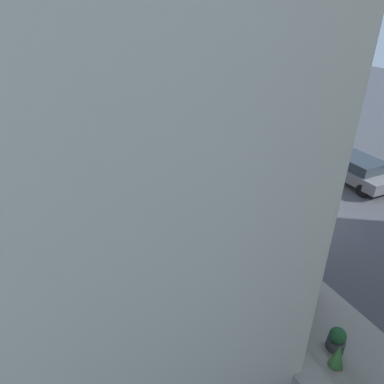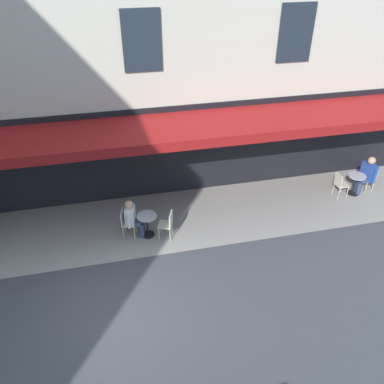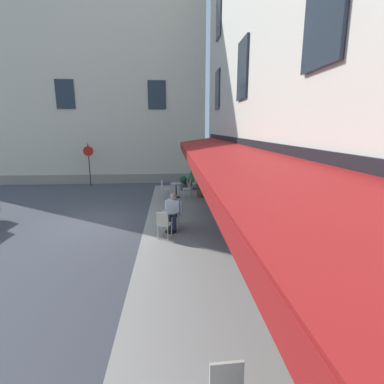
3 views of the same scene
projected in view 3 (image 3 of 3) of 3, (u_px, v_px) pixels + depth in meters
ground_plane at (98, 222)px, 10.89m from camera, size 70.00×70.00×0.00m
sidewalk_cafe_terrace at (194, 257)px, 7.97m from camera, size 20.50×3.20×0.01m
corner_building_facade at (86, 74)px, 21.65m from camera, size 10.12×17.00×15.00m
back_alley_steps at (201, 182)px, 17.59m from camera, size 2.40×1.75×0.60m
cafe_table_near_entrance at (176, 188)px, 14.69m from camera, size 0.60×0.60×0.75m
cafe_chair_cream_back_row at (164, 188)px, 14.54m from camera, size 0.45×0.45×0.91m
cafe_chair_cream_under_awning at (188, 187)px, 14.63m from camera, size 0.45×0.45×0.91m
cafe_table_streetside at (171, 218)px, 9.77m from camera, size 0.60×0.60×0.75m
cafe_chair_cream_corner_right at (164, 223)px, 9.16m from camera, size 0.51×0.51×0.91m
cafe_chair_cream_kerbside at (175, 212)px, 10.37m from camera, size 0.48×0.48×0.91m
seated_companion_in_white at (173, 210)px, 10.13m from camera, size 0.58×0.63×1.28m
no_parking_sign at (89, 157)px, 17.31m from camera, size 0.18×0.57×2.60m
potted_plant_under_sign at (183, 183)px, 16.56m from camera, size 0.47×0.47×0.82m
potted_plant_mid_terrace at (192, 179)px, 17.04m from camera, size 0.36×0.36×1.06m
potted_plant_by_steps at (191, 178)px, 17.97m from camera, size 0.42×0.42×0.94m
potted_plant_entrance_right at (201, 187)px, 14.87m from camera, size 0.52×0.52×0.91m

